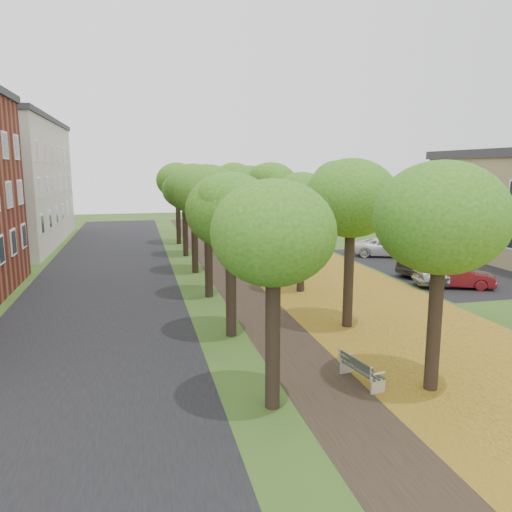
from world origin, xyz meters
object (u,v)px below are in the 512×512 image
car_grey (430,264)px  car_silver (454,274)px  bench (360,370)px  car_white (387,247)px  car_red (457,276)px

car_grey → car_silver: bearing=156.6°
bench → car_white: bearing=-40.4°
bench → car_silver: 14.45m
car_white → car_silver: bearing=-163.5°
car_silver → car_grey: bearing=2.2°
car_grey → car_red: bearing=157.2°
bench → car_white: size_ratio=0.38×
car_silver → car_red: bearing=-169.8°
car_red → car_grey: 3.27m
car_white → bench: bearing=173.0°
car_silver → car_white: car_silver is taller
car_red → car_white: 9.73m
bench → car_silver: bearing=-55.6°
bench → car_white: car_white is taller
bench → car_silver: car_silver is taller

